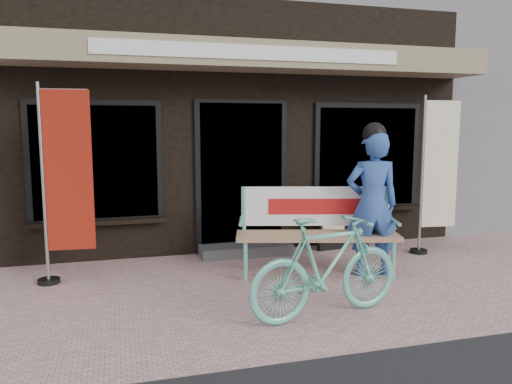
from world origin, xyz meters
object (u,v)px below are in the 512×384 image
object	(u,v)px
person	(372,201)
nobori_red	(65,182)
bench	(316,223)
menu_stand	(332,219)
nobori_cream	(437,173)
bicycle	(327,267)

from	to	relation	value
person	nobori_red	distance (m)	3.65
bench	menu_stand	bearing A→B (deg)	72.05
nobori_cream	menu_stand	world-z (taller)	nobori_cream
bicycle	nobori_cream	world-z (taller)	nobori_cream
nobori_red	menu_stand	size ratio (longest dim) A/B	2.58
bench	bicycle	world-z (taller)	bench
bench	nobori_red	xyz separation A→B (m)	(-2.95, 0.43, 0.57)
person	menu_stand	world-z (taller)	person
bench	person	size ratio (longest dim) A/B	1.09
bench	menu_stand	world-z (taller)	bench
person	nobori_red	bearing A→B (deg)	-179.18
nobori_cream	menu_stand	size ratio (longest dim) A/B	2.51
bicycle	nobori_cream	size ratio (longest dim) A/B	0.73
nobori_cream	bicycle	bearing A→B (deg)	-137.01
person	menu_stand	xyz separation A→B (m)	(0.05, 1.28, -0.46)
nobori_red	nobori_cream	xyz separation A→B (m)	(4.99, 0.04, -0.03)
nobori_cream	nobori_red	bearing A→B (deg)	-173.03
bench	menu_stand	xyz separation A→B (m)	(0.68, 1.03, -0.17)
bench	nobori_red	size ratio (longest dim) A/B	0.88
bench	nobori_cream	bearing A→B (deg)	28.37
person	nobori_cream	size ratio (longest dim) A/B	0.83
nobori_cream	person	bearing A→B (deg)	-146.41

